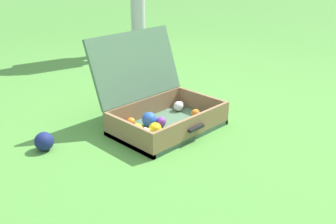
{
  "coord_description": "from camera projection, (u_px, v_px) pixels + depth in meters",
  "views": [
    {
      "loc": [
        -1.48,
        -1.31,
        0.93
      ],
      "look_at": [
        -0.07,
        0.08,
        0.11
      ],
      "focal_mm": 41.7,
      "sensor_mm": 36.0,
      "label": 1
    }
  ],
  "objects": [
    {
      "name": "ground_plane",
      "position": [
        187.0,
        130.0,
        2.18
      ],
      "size": [
        16.0,
        16.0,
        0.0
      ],
      "primitive_type": "plane",
      "color": "#4C8C38"
    },
    {
      "name": "open_suitcase",
      "position": [
        159.0,
        108.0,
        2.18
      ],
      "size": [
        0.59,
        0.55,
        0.51
      ],
      "color": "#4C7051",
      "rests_on": "ground"
    },
    {
      "name": "stray_ball_on_grass",
      "position": [
        44.0,
        141.0,
        1.95
      ],
      "size": [
        0.1,
        0.1,
        0.1
      ],
      "primitive_type": "sphere",
      "color": "navy",
      "rests_on": "ground"
    }
  ]
}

